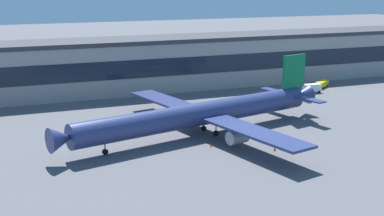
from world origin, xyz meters
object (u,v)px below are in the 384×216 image
(crew_van, at_px, (312,88))
(traffic_cone_1, at_px, (275,149))
(belt_loader, at_px, (322,84))
(traffic_cone_0, at_px, (211,145))
(airliner, at_px, (203,114))

(crew_van, relative_size, traffic_cone_1, 7.05)
(belt_loader, bearing_deg, crew_van, -143.78)
(belt_loader, distance_m, traffic_cone_1, 63.95)
(traffic_cone_0, xyz_separation_m, traffic_cone_1, (10.37, -6.67, 0.07))
(airliner, bearing_deg, traffic_cone_1, -59.14)
(traffic_cone_0, height_order, traffic_cone_1, traffic_cone_1)
(crew_van, distance_m, traffic_cone_0, 58.26)
(traffic_cone_1, bearing_deg, crew_van, 48.96)
(airliner, distance_m, crew_van, 52.53)
(airliner, height_order, traffic_cone_1, airliner)
(belt_loader, xyz_separation_m, traffic_cone_0, (-53.82, -40.24, -0.85))
(airliner, bearing_deg, traffic_cone_0, -100.75)
(crew_van, height_order, traffic_cone_1, crew_van)
(belt_loader, distance_m, crew_van, 8.96)
(airliner, xyz_separation_m, traffic_cone_1, (8.83, -14.78, -4.19))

